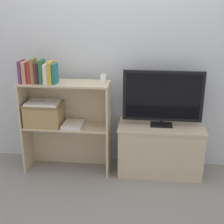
{
  "coord_description": "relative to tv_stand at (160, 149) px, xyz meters",
  "views": [
    {
      "loc": [
        0.32,
        -2.79,
        1.73
      ],
      "look_at": [
        0.0,
        0.15,
        0.68
      ],
      "focal_mm": 50.0,
      "sensor_mm": 36.0,
      "label": 1
    }
  ],
  "objects": [
    {
      "name": "book_olive",
      "position": [
        -1.26,
        -0.1,
        0.82
      ],
      "size": [
        0.03,
        0.13,
        0.24
      ],
      "color": "olive",
      "rests_on": "bookshelf_upper_tier"
    },
    {
      "name": "book_crimson",
      "position": [
        -1.3,
        -0.1,
        0.81
      ],
      "size": [
        0.04,
        0.14,
        0.22
      ],
      "color": "#B22328",
      "rests_on": "bookshelf_upper_tier"
    },
    {
      "name": "storage_basket_left",
      "position": [
        -1.21,
        -0.07,
        0.37
      ],
      "size": [
        0.37,
        0.27,
        0.24
      ],
      "color": "tan",
      "rests_on": "bookshelf_lower_tier"
    },
    {
      "name": "book_plum",
      "position": [
        -1.38,
        -0.1,
        0.81
      ],
      "size": [
        0.03,
        0.16,
        0.22
      ],
      "color": "#6B2D66",
      "rests_on": "bookshelf_upper_tier"
    },
    {
      "name": "book_forest",
      "position": [
        -1.18,
        -0.1,
        0.82
      ],
      "size": [
        0.04,
        0.13,
        0.23
      ],
      "color": "#286638",
      "rests_on": "bookshelf_upper_tier"
    },
    {
      "name": "magazine_stack",
      "position": [
        -0.9,
        -0.07,
        0.26
      ],
      "size": [
        0.2,
        0.25,
        0.04
      ],
      "color": "silver",
      "rests_on": "bookshelf_lower_tier"
    },
    {
      "name": "bookshelf_upper_tier",
      "position": [
        -0.98,
        0.01,
        0.54
      ],
      "size": [
        0.9,
        0.3,
        0.46
      ],
      "color": "#CCB793",
      "rests_on": "bookshelf_lower_tier"
    },
    {
      "name": "ground_plane",
      "position": [
        -0.5,
        -0.2,
        -0.27
      ],
      "size": [
        16.0,
        16.0,
        0.0
      ],
      "primitive_type": "plane",
      "color": "gray"
    },
    {
      "name": "book_charcoal",
      "position": [
        -1.21,
        -0.1,
        0.8
      ],
      "size": [
        0.02,
        0.14,
        0.19
      ],
      "color": "#232328",
      "rests_on": "bookshelf_upper_tier"
    },
    {
      "name": "book_ivory",
      "position": [
        -1.13,
        -0.1,
        0.8
      ],
      "size": [
        0.04,
        0.16,
        0.19
      ],
      "color": "silver",
      "rests_on": "bookshelf_upper_tier"
    },
    {
      "name": "book_maroon",
      "position": [
        -1.24,
        -0.1,
        0.8
      ],
      "size": [
        0.02,
        0.13,
        0.19
      ],
      "color": "maroon",
      "rests_on": "bookshelf_upper_tier"
    },
    {
      "name": "book_teal",
      "position": [
        -1.05,
        -0.1,
        0.8
      ],
      "size": [
        0.03,
        0.12,
        0.19
      ],
      "color": "#1E7075",
      "rests_on": "bookshelf_upper_tier"
    },
    {
      "name": "laptop",
      "position": [
        -1.21,
        -0.07,
        0.49
      ],
      "size": [
        0.33,
        0.25,
        0.02
      ],
      "color": "white",
      "rests_on": "storage_basket_left"
    },
    {
      "name": "tv_stand",
      "position": [
        0.0,
        0.0,
        0.0
      ],
      "size": [
        0.87,
        0.43,
        0.53
      ],
      "color": "#CCB793",
      "rests_on": "ground_plane"
    },
    {
      "name": "book_tan",
      "position": [
        -1.35,
        -0.1,
        0.81
      ],
      "size": [
        0.04,
        0.15,
        0.21
      ],
      "color": "tan",
      "rests_on": "bookshelf_upper_tier"
    },
    {
      "name": "wall_back",
      "position": [
        -0.5,
        0.24,
        0.93
      ],
      "size": [
        10.0,
        0.05,
        2.4
      ],
      "color": "silver",
      "rests_on": "ground_plane"
    },
    {
      "name": "baby_monitor",
      "position": [
        -0.59,
        -0.05,
        0.75
      ],
      "size": [
        0.05,
        0.03,
        0.12
      ],
      "color": "white",
      "rests_on": "bookshelf_upper_tier"
    },
    {
      "name": "bookshelf_lower_tier",
      "position": [
        -0.98,
        0.01,
        0.05
      ],
      "size": [
        0.9,
        0.3,
        0.51
      ],
      "color": "#CCB793",
      "rests_on": "ground_plane"
    },
    {
      "name": "book_mustard",
      "position": [
        -1.09,
        -0.1,
        0.81
      ],
      "size": [
        0.04,
        0.16,
        0.21
      ],
      "color": "gold",
      "rests_on": "bookshelf_upper_tier"
    },
    {
      "name": "tv",
      "position": [
        0.0,
        -0.0,
        0.57
      ],
      "size": [
        0.79,
        0.14,
        0.57
      ],
      "color": "black",
      "rests_on": "tv_stand"
    }
  ]
}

